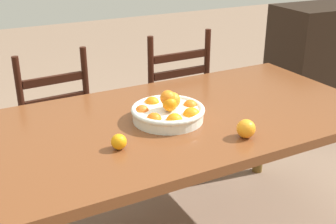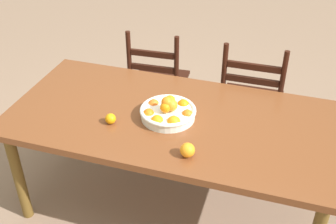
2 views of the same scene
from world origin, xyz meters
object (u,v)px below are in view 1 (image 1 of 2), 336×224
at_px(dining_table, 170,132).
at_px(orange_loose_0, 119,142).
at_px(chair_by_cabinet, 52,125).
at_px(fruit_bowl, 168,112).
at_px(orange_loose_1, 246,129).
at_px(chair_near_window, 168,106).
at_px(cabinet, 319,69).

height_order(dining_table, orange_loose_0, orange_loose_0).
bearing_deg(chair_by_cabinet, orange_loose_0, 89.67).
height_order(chair_by_cabinet, fruit_bowl, chair_by_cabinet).
xyz_separation_m(dining_table, orange_loose_1, (0.18, -0.32, 0.11)).
distance_m(chair_near_window, orange_loose_1, 1.14).
distance_m(chair_near_window, fruit_bowl, 0.93).
relative_size(chair_near_window, orange_loose_0, 15.52).
relative_size(chair_by_cabinet, orange_loose_1, 11.85).
distance_m(dining_table, chair_by_cabinet, 0.93).
height_order(dining_table, chair_near_window, chair_near_window).
xyz_separation_m(cabinet, orange_loose_0, (-2.08, -0.92, 0.26)).
distance_m(cabinet, orange_loose_1, 1.93).
bearing_deg(chair_near_window, dining_table, 61.89).
bearing_deg(orange_loose_1, dining_table, 119.41).
bearing_deg(chair_by_cabinet, chair_near_window, 171.01).
distance_m(chair_near_window, cabinet, 1.37).
height_order(chair_by_cabinet, cabinet, cabinet).
relative_size(chair_near_window, fruit_bowl, 2.91).
bearing_deg(cabinet, orange_loose_0, -153.07).
xyz_separation_m(cabinet, fruit_bowl, (-1.78, -0.77, 0.27)).
distance_m(chair_by_cabinet, fruit_bowl, 0.97).
bearing_deg(chair_near_window, fruit_bowl, 61.37).
distance_m(dining_table, fruit_bowl, 0.12).
distance_m(dining_table, chair_near_window, 0.87).
height_order(fruit_bowl, orange_loose_0, fruit_bowl).
bearing_deg(chair_near_window, orange_loose_1, 78.47).
bearing_deg(cabinet, orange_loose_1, -142.75).
distance_m(dining_table, cabinet, 1.92).
bearing_deg(dining_table, cabinet, 23.14).
xyz_separation_m(orange_loose_0, orange_loose_1, (0.50, -0.15, 0.01)).
bearing_deg(dining_table, fruit_bowl, -133.27).
distance_m(fruit_bowl, orange_loose_0, 0.34).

